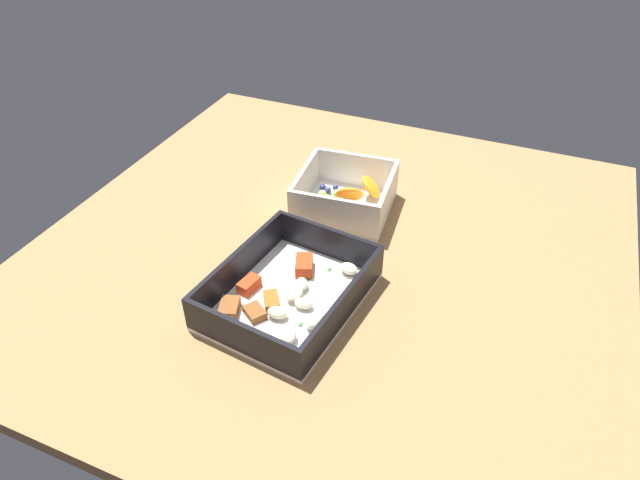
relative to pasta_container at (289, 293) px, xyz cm
name	(u,v)px	position (x,y,z in cm)	size (l,w,h in cm)	color
table_surface	(332,251)	(12.66, -0.72, -2.55)	(80.00, 80.00, 2.00)	#9E7547
pasta_container	(289,293)	(0.00, 0.00, 0.00)	(22.29, 18.34, 5.16)	white
fruit_bowl	(344,198)	(21.52, 0.88, 0.62)	(14.63, 14.75, 6.24)	white
paper_cup_liner	(335,166)	(32.04, 6.58, -0.77)	(3.91, 3.91, 1.55)	white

